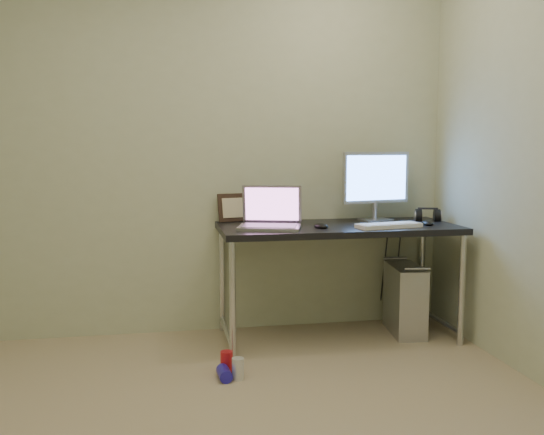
% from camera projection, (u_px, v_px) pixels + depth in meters
% --- Properties ---
extents(wall_back, '(3.50, 0.02, 2.50)m').
position_uv_depth(wall_back, '(190.00, 147.00, 4.01)').
color(wall_back, beige).
rests_on(wall_back, ground).
extents(desk, '(1.53, 0.67, 0.75)m').
position_uv_depth(desk, '(338.00, 237.00, 3.92)').
color(desk, black).
rests_on(desk, ground).
extents(tower_computer, '(0.25, 0.46, 0.49)m').
position_uv_depth(tower_computer, '(405.00, 299.00, 4.09)').
color(tower_computer, '#A6A7AB').
rests_on(tower_computer, ground).
extents(cable_a, '(0.01, 0.16, 0.69)m').
position_uv_depth(cable_a, '(384.00, 267.00, 4.31)').
color(cable_a, black).
rests_on(cable_a, ground).
extents(cable_b, '(0.02, 0.11, 0.71)m').
position_uv_depth(cable_b, '(397.00, 270.00, 4.31)').
color(cable_b, black).
rests_on(cable_b, ground).
extents(can_red, '(0.09, 0.09, 0.13)m').
position_uv_depth(can_red, '(227.00, 362.00, 3.36)').
color(can_red, red).
rests_on(can_red, ground).
extents(can_white, '(0.07, 0.07, 0.12)m').
position_uv_depth(can_white, '(238.00, 369.00, 3.27)').
color(can_white, silver).
rests_on(can_white, ground).
extents(can_blue, '(0.08, 0.13, 0.07)m').
position_uv_depth(can_blue, '(224.00, 373.00, 3.27)').
color(can_blue, '#251CB9').
rests_on(can_blue, ground).
extents(laptop, '(0.45, 0.40, 0.26)m').
position_uv_depth(laptop, '(270.00, 218.00, 3.77)').
color(laptop, '#ADADB4').
rests_on(laptop, desk).
extents(monitor, '(0.50, 0.18, 0.47)m').
position_uv_depth(monitor, '(376.00, 181.00, 4.09)').
color(monitor, '#ADADB4').
rests_on(monitor, desk).
extents(keyboard, '(0.43, 0.21, 0.03)m').
position_uv_depth(keyboard, '(389.00, 225.00, 3.79)').
color(keyboard, white).
rests_on(keyboard, desk).
extents(mouse_right, '(0.08, 0.11, 0.04)m').
position_uv_depth(mouse_right, '(428.00, 222.00, 3.91)').
color(mouse_right, black).
rests_on(mouse_right, desk).
extents(mouse_left, '(0.10, 0.14, 0.04)m').
position_uv_depth(mouse_left, '(321.00, 225.00, 3.77)').
color(mouse_left, black).
rests_on(mouse_left, desk).
extents(headphones, '(0.19, 0.11, 0.11)m').
position_uv_depth(headphones, '(428.00, 216.00, 4.13)').
color(headphones, black).
rests_on(headphones, desk).
extents(picture_frame, '(0.25, 0.12, 0.19)m').
position_uv_depth(picture_frame, '(235.00, 207.00, 4.09)').
color(picture_frame, black).
rests_on(picture_frame, desk).
extents(webcam, '(0.04, 0.03, 0.11)m').
position_uv_depth(webcam, '(276.00, 209.00, 4.13)').
color(webcam, silver).
rests_on(webcam, desk).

